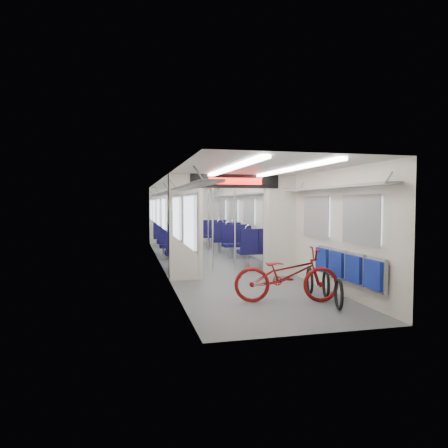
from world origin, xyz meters
The scene contains 14 objects.
carriage centered at (0.00, -0.27, 1.50)m, with size 12.00×12.02×2.31m.
bicycle centered at (0.29, -4.37, 0.46)m, with size 0.61×1.76×0.93m, color maroon.
flip_bench centered at (1.35, -4.45, 0.58)m, with size 0.12×2.11×0.53m.
bike_hoop_a centered at (0.89, -5.03, 0.22)m, with size 0.50×0.50×0.05m, color black.
bike_hoop_b centered at (1.07, -4.27, 0.22)m, with size 0.50×0.50×0.05m, color black.
bike_hoop_c centered at (0.92, -3.93, 0.23)m, with size 0.50×0.50×0.05m, color black.
seat_bay_near_left centered at (-0.93, 0.34, 0.55)m, with size 0.92×2.13×1.12m.
seat_bay_near_right centered at (0.93, 0.15, 0.56)m, with size 0.93×2.17×1.13m.
seat_bay_far_left centered at (-0.94, 3.38, 0.55)m, with size 0.92×2.12×1.12m.
seat_bay_far_right centered at (0.93, 3.41, 0.56)m, with size 0.93×2.17×1.13m.
stanchion_near_left centered at (-0.33, -1.25, 1.15)m, with size 0.04×0.04×2.30m, color silver.
stanchion_near_right centered at (0.24, -1.19, 1.15)m, with size 0.04×0.04×2.30m, color silver.
stanchion_far_left centered at (-0.39, 1.95, 1.15)m, with size 0.04×0.04×2.30m, color silver.
stanchion_far_right centered at (0.22, 2.05, 1.15)m, with size 0.05×0.05×2.30m, color silver.
Camera 1 is at (-2.29, -10.60, 1.67)m, focal length 32.00 mm.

